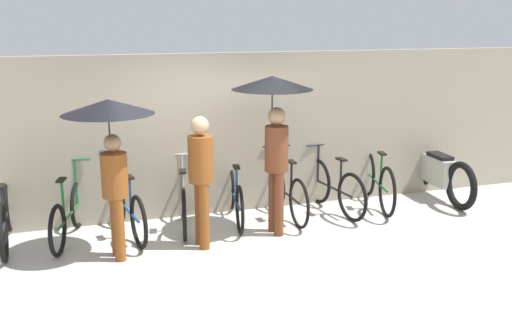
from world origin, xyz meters
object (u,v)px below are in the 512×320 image
parked_bicycle_3 (183,202)px  parked_bicycle_4 (235,196)px  parked_bicycle_1 (68,215)px  parked_bicycle_7 (377,181)px  parked_bicycle_5 (287,193)px  motorcycle (439,173)px  pedestrian_trailing (274,109)px  parked_bicycle_2 (127,208)px  parked_bicycle_6 (334,188)px  pedestrian_leading (110,131)px  pedestrian_center (201,172)px  parked_bicycle_0 (6,216)px

parked_bicycle_3 → parked_bicycle_4: size_ratio=0.95×
parked_bicycle_1 → parked_bicycle_7: size_ratio=0.90×
parked_bicycle_5 → motorcycle: size_ratio=0.83×
parked_bicycle_1 → motorcycle: (5.84, 0.13, 0.07)m
parked_bicycle_1 → pedestrian_trailing: 3.09m
parked_bicycle_2 → parked_bicycle_6: 3.11m
parked_bicycle_3 → pedestrian_leading: bearing=135.3°
parked_bicycle_1 → parked_bicycle_7: 4.67m
parked_bicycle_6 → motorcycle: bearing=-94.4°
parked_bicycle_5 → pedestrian_trailing: pedestrian_trailing is taller
parked_bicycle_7 → pedestrian_center: 3.19m
parked_bicycle_0 → pedestrian_center: 2.65m
parked_bicycle_5 → pedestrian_leading: pedestrian_leading is taller
pedestrian_leading → pedestrian_trailing: bearing=-2.9°
parked_bicycle_1 → pedestrian_leading: (0.57, -0.71, 1.25)m
parked_bicycle_0 → parked_bicycle_1: 0.79m
parked_bicycle_6 → motorcycle: parked_bicycle_6 is taller
parked_bicycle_4 → pedestrian_trailing: size_ratio=0.81×
parked_bicycle_4 → parked_bicycle_5: (0.78, -0.10, 0.01)m
pedestrian_leading → parked_bicycle_3: bearing=27.8°
parked_bicycle_3 → parked_bicycle_5: parked_bicycle_5 is taller
parked_bicycle_1 → parked_bicycle_6: bearing=-75.5°
parked_bicycle_1 → parked_bicycle_4: size_ratio=0.94×
parked_bicycle_7 → motorcycle: bearing=-75.2°
parked_bicycle_2 → parked_bicycle_3: (0.78, 0.02, 0.01)m
parked_bicycle_2 → parked_bicycle_5: parked_bicycle_2 is taller
pedestrian_leading → pedestrian_trailing: (2.15, 0.20, 0.14)m
parked_bicycle_1 → parked_bicycle_4: 2.34m
parked_bicycle_0 → parked_bicycle_2: 1.56m
pedestrian_center → motorcycle: bearing=6.1°
parked_bicycle_4 → parked_bicycle_6: bearing=-84.1°
parked_bicycle_0 → parked_bicycle_5: bearing=-93.6°
parked_bicycle_0 → motorcycle: 6.62m
parked_bicycle_0 → parked_bicycle_5: (3.89, -0.09, -0.01)m
pedestrian_trailing → motorcycle: pedestrian_trailing is taller
pedestrian_center → parked_bicycle_3: bearing=91.9°
parked_bicycle_2 → parked_bicycle_1: bearing=79.5°
pedestrian_trailing → parked_bicycle_3: bearing=148.7°
parked_bicycle_0 → parked_bicycle_4: parked_bicycle_4 is taller
parked_bicycle_3 → pedestrian_trailing: size_ratio=0.77×
parked_bicycle_6 → parked_bicycle_7: 0.78m
parked_bicycle_2 → parked_bicycle_3: bearing=-98.0°
parked_bicycle_4 → parked_bicycle_7: parked_bicycle_4 is taller
parked_bicycle_4 → parked_bicycle_6: size_ratio=1.04×
parked_bicycle_3 → parked_bicycle_7: parked_bicycle_7 is taller
parked_bicycle_0 → parked_bicycle_3: (2.34, -0.07, -0.01)m
pedestrian_leading → parked_bicycle_4: bearing=15.9°
parked_bicycle_3 → motorcycle: bearing=-79.2°
pedestrian_leading → parked_bicycle_7: bearing=2.7°
parked_bicycle_3 → pedestrian_trailing: 1.86m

